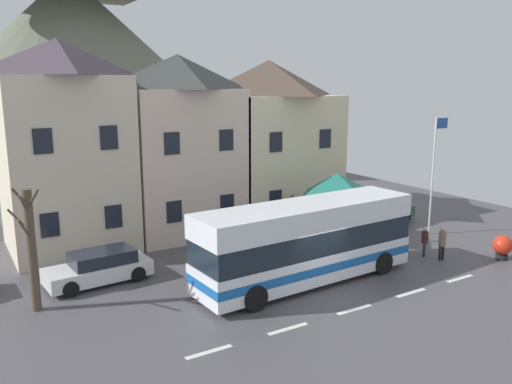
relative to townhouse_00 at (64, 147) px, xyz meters
name	(u,v)px	position (x,y,z in m)	size (l,w,h in m)	color
ground_plane	(330,297)	(7.30, -11.89, -5.20)	(40.00, 60.00, 0.07)	#4C494E
townhouse_00	(64,147)	(0.00, 0.00, 0.00)	(5.71, 5.85, 10.33)	beige
townhouse_01	(180,146)	(6.01, -0.34, -0.29)	(6.04, 5.17, 9.75)	beige
townhouse_02	(268,139)	(12.34, 0.54, -0.36)	(6.90, 6.93, 9.61)	beige
hilltop_castle	(73,68)	(5.92, 23.80, 4.42)	(38.80, 38.80, 26.26)	#656B58
transit_bus	(307,243)	(7.41, -10.12, -3.45)	(10.12, 3.01, 3.40)	white
bus_shelter	(337,186)	(12.18, -6.32, -2.14)	(3.60, 3.60, 3.69)	#473D33
parked_car_01	(99,267)	(-0.05, -5.66, -4.50)	(4.38, 2.15, 1.36)	silver
parked_car_02	(379,211)	(16.95, -4.61, -4.50)	(4.69, 2.36, 1.36)	#2E5836
pedestrian_00	(442,240)	(14.57, -11.23, -4.19)	(0.34, 0.34, 1.63)	black
pedestrian_01	(425,239)	(14.30, -10.43, -4.31)	(0.31, 0.31, 1.46)	#2D2D38
pedestrian_02	(384,228)	(13.99, -7.99, -4.28)	(0.36, 0.32, 1.63)	#2D2D38
public_bench	(293,228)	(10.80, -4.35, -4.70)	(1.52, 0.48, 0.87)	brown
flagpole	(434,167)	(17.61, -7.95, -1.38)	(0.95, 0.10, 6.48)	silver
harbour_buoy	(503,246)	(17.10, -12.68, -4.51)	(0.92, 0.92, 1.17)	black
bare_tree_00	(31,248)	(-2.80, -7.22, -2.76)	(0.99, 1.48, 4.77)	brown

